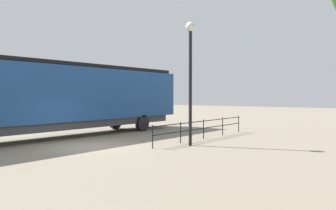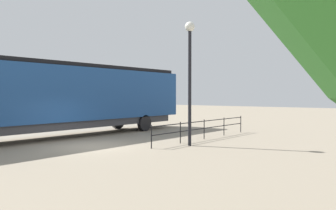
{
  "view_description": "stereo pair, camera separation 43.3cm",
  "coord_description": "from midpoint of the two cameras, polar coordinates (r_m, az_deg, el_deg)",
  "views": [
    {
      "loc": [
        12.93,
        -10.96,
        2.46
      ],
      "look_at": [
        1.96,
        3.48,
        1.95
      ],
      "focal_mm": 37.0,
      "sensor_mm": 36.0,
      "label": 1
    },
    {
      "loc": [
        13.27,
        -10.69,
        2.46
      ],
      "look_at": [
        1.96,
        3.48,
        1.95
      ],
      "focal_mm": 37.0,
      "sensor_mm": 36.0,
      "label": 2
    }
  ],
  "objects": [
    {
      "name": "ground_plane",
      "position": [
        17.17,
        -13.15,
        -6.65
      ],
      "size": [
        120.0,
        120.0,
        0.0
      ],
      "primitive_type": "plane",
      "color": "gray"
    },
    {
      "name": "locomotive",
      "position": [
        21.06,
        -17.52,
        1.42
      ],
      "size": [
        2.93,
        18.88,
        4.31
      ],
      "color": "navy",
      "rests_on": "ground_plane"
    },
    {
      "name": "lamp_post",
      "position": [
        16.9,
        2.98,
        7.16
      ],
      "size": [
        0.48,
        0.48,
        6.01
      ],
      "color": "black",
      "rests_on": "ground_plane"
    },
    {
      "name": "platform_fence",
      "position": [
        19.54,
        5.24,
        -3.48
      ],
      "size": [
        0.05,
        9.0,
        1.1
      ],
      "color": "black",
      "rests_on": "ground_plane"
    }
  ]
}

